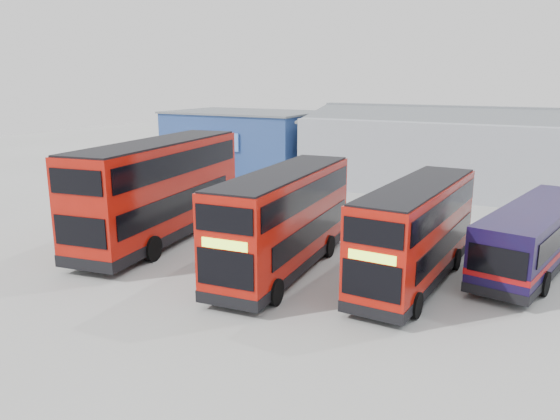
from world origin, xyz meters
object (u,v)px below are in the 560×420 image
(double_decker_centre, at_px, (284,222))
(panel_van, at_px, (181,164))
(office_block, at_px, (245,141))
(double_decker_right, at_px, (416,234))
(single_decker_blue, at_px, (535,238))
(maintenance_shed, at_px, (528,155))
(double_decker_left, at_px, (160,192))

(double_decker_centre, bearing_deg, panel_van, 134.32)
(office_block, height_order, double_decker_right, office_block)
(single_decker_blue, xyz_separation_m, panel_van, (-26.19, 9.58, -0.17))
(office_block, distance_m, double_decker_right, 27.52)
(maintenance_shed, bearing_deg, double_decker_centre, -108.26)
(maintenance_shed, bearing_deg, double_decker_right, -96.07)
(double_decker_left, distance_m, double_decker_centre, 7.45)
(double_decker_centre, relative_size, panel_van, 1.95)
(maintenance_shed, xyz_separation_m, panel_van, (-24.44, -7.67, -1.41))
(panel_van, bearing_deg, double_decker_centre, -53.15)
(double_decker_left, bearing_deg, double_decker_right, 172.57)
(single_decker_blue, bearing_deg, double_decker_right, 54.58)
(panel_van, bearing_deg, office_block, 54.33)
(office_block, bearing_deg, maintenance_shed, 5.21)
(double_decker_centre, bearing_deg, double_decker_right, 8.50)
(office_block, xyz_separation_m, double_decker_right, (19.75, -19.16, -0.62))
(office_block, distance_m, maintenance_shed, 22.09)
(double_decker_left, bearing_deg, maintenance_shed, -133.06)
(office_block, distance_m, double_decker_centre, 25.08)
(double_decker_left, relative_size, double_decker_centre, 1.18)
(double_decker_left, xyz_separation_m, single_decker_blue, (16.51, 4.14, -1.09))
(maintenance_shed, distance_m, double_decker_left, 25.99)
(single_decker_blue, bearing_deg, double_decker_left, 24.27)
(double_decker_left, relative_size, panel_van, 2.29)
(office_block, height_order, panel_van, office_block)
(maintenance_shed, distance_m, single_decker_blue, 17.38)
(double_decker_right, bearing_deg, single_decker_blue, 46.63)
(double_decker_right, relative_size, panel_van, 1.81)
(double_decker_right, bearing_deg, panel_van, 150.96)
(maintenance_shed, relative_size, single_decker_blue, 2.95)
(maintenance_shed, xyz_separation_m, single_decker_blue, (1.75, -17.25, -1.24))
(double_decker_centre, distance_m, double_decker_right, 5.28)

